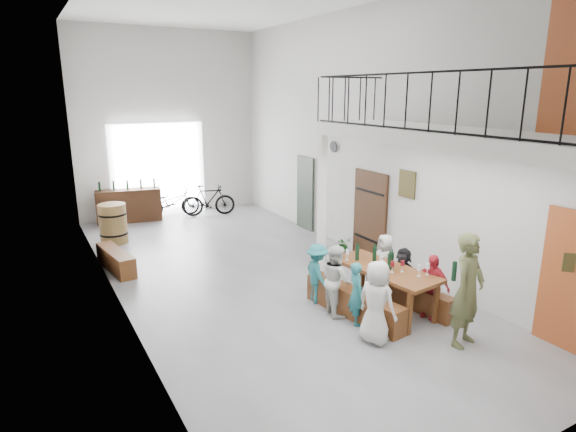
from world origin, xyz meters
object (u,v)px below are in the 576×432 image
tasting_table (385,272)px  side_bench (116,260)px  bicycle_near (172,202)px  serving_counter (129,205)px  host_standing (468,290)px  oak_barrel (113,224)px  bench_inner (353,303)px

tasting_table → side_bench: (-3.69, 4.32, -0.49)m
bicycle_near → serving_counter: bearing=91.0°
tasting_table → serving_counter: bearing=99.9°
host_standing → bicycle_near: 9.84m
bicycle_near → tasting_table: bearing=-167.4°
tasting_table → host_standing: bearing=-85.6°
serving_counter → bicycle_near: 1.25m
serving_counter → side_bench: bearing=-96.3°
side_bench → oak_barrel: 2.05m
serving_counter → bicycle_near: (1.25, -0.05, -0.03)m
tasting_table → host_standing: host_standing is taller
tasting_table → side_bench: size_ratio=1.30×
bench_inner → serving_counter: serving_counter is taller
oak_barrel → serving_counter: (0.78, 1.93, -0.02)m
tasting_table → serving_counter: (-2.59, 8.25, -0.23)m
tasting_table → bicycle_near: size_ratio=1.21×
tasting_table → oak_barrel: bearing=110.6°
bench_inner → host_standing: size_ratio=1.17×
oak_barrel → bicycle_near: 2.77m
oak_barrel → host_standing: size_ratio=0.57×
side_bench → oak_barrel: oak_barrel is taller
side_bench → oak_barrel: size_ratio=1.55×
serving_counter → host_standing: 10.17m
bench_inner → oak_barrel: (-2.79, 6.24, 0.27)m
bicycle_near → oak_barrel: bearing=136.0°
tasting_table → bicycle_near: 8.32m
tasting_table → bicycle_near: bearing=91.8°
serving_counter → bench_inner: bearing=-66.9°
oak_barrel → bicycle_near: (2.03, 1.88, -0.06)m
oak_barrel → side_bench: bearing=-99.1°
side_bench → serving_counter: size_ratio=0.86×
bench_inner → serving_counter: size_ratio=1.13×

